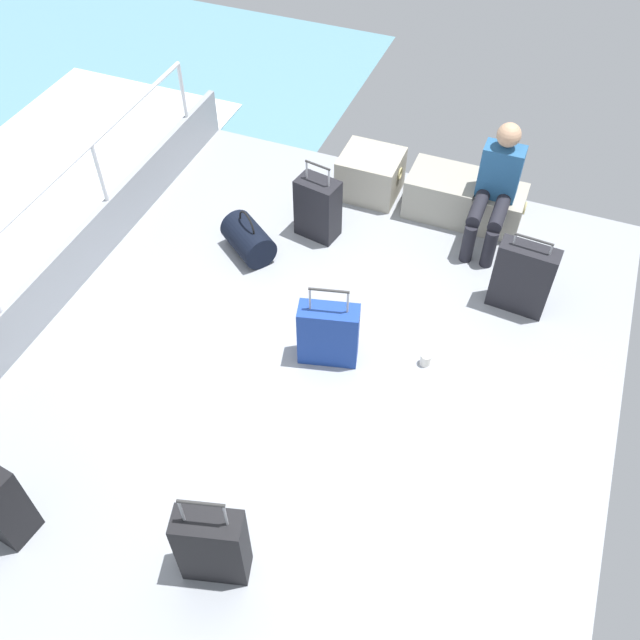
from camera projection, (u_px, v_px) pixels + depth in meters
name	position (u px, v px, depth m)	size (l,w,h in m)	color
ground_plane	(314.00, 369.00, 5.26)	(4.40, 5.20, 0.06)	gray
gunwale_port	(66.00, 272.00, 5.60)	(0.06, 5.20, 0.45)	gray
railing_port	(46.00, 219.00, 5.18)	(0.04, 4.20, 1.02)	silver
cargo_crate_0	(370.00, 174.00, 6.50)	(0.59, 0.50, 0.42)	#9E9989
cargo_crate_1	(442.00, 193.00, 6.33)	(0.65, 0.49, 0.40)	gray
cargo_crate_2	(492.00, 207.00, 6.21)	(0.57, 0.44, 0.37)	#9E9989
passenger_seated	(496.00, 185.00, 5.82)	(0.34, 0.66, 1.07)	#26598C
suitcase_0	(328.00, 334.00, 5.10)	(0.48, 0.29, 0.74)	navy
suitcase_1	(212.00, 546.00, 3.97)	(0.43, 0.28, 0.84)	black
suitcase_3	(522.00, 278.00, 5.43)	(0.47, 0.21, 0.73)	black
suitcase_4	(318.00, 208.00, 6.04)	(0.40, 0.29, 0.75)	black
duffel_bag	(248.00, 239.00, 5.97)	(0.56, 0.52, 0.44)	black
paper_cup	(426.00, 359.00, 5.22)	(0.08, 0.08, 0.10)	white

